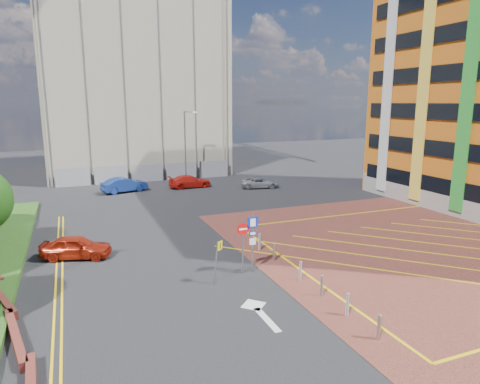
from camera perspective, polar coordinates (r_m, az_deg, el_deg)
ground at (r=22.39m, az=1.48°, el=-11.63°), size 140.00×140.00×0.00m
forecourt at (r=30.43m, az=26.64°, el=-6.47°), size 26.00×26.00×0.02m
lamp_back at (r=48.63m, az=-7.23°, el=6.39°), size 1.53×0.16×8.00m
sign_cluster at (r=22.66m, az=1.21°, el=-6.06°), size 1.17×0.12×3.20m
warning_sign at (r=21.43m, az=-3.03°, el=-8.63°), size 0.55×0.37×2.24m
bollard_row at (r=21.82m, az=8.92°, el=-11.08°), size 0.14×11.14×0.90m
construction_building at (r=59.44m, az=-14.37°, el=13.51°), size 21.20×19.20×22.00m
construction_fence at (r=50.32m, az=-11.11°, el=2.59°), size 21.60×0.06×2.00m
car_red_left at (r=26.82m, az=-21.03°, el=-6.86°), size 4.26×2.73×1.35m
car_blue_back at (r=44.78m, az=-15.17°, el=0.93°), size 4.80×2.73×1.50m
car_red_back at (r=45.90m, az=-6.71°, el=1.41°), size 4.59×1.98×1.32m
car_silver_back at (r=45.44m, az=2.63°, el=1.25°), size 4.31×2.62×1.12m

